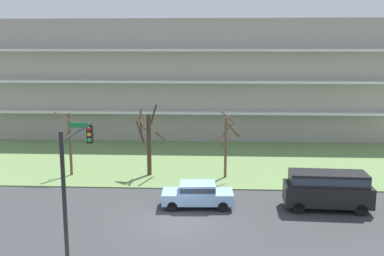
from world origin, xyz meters
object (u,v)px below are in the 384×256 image
Objects in this scene: sedan_blue_near_left at (198,194)px; van_black_center_left at (328,188)px; tree_left at (149,140)px; traffic_signal_mast at (74,172)px; tree_center at (226,143)px; tree_far_left at (70,143)px.

van_black_center_left is (7.97, -0.00, 0.52)m from sedan_blue_near_left.
tree_left is 8.09m from sedan_blue_near_left.
tree_left is at bearing 85.30° from traffic_signal_mast.
tree_center is 1.18× the size of sedan_blue_near_left.
traffic_signal_mast is at bearing 32.87° from van_black_center_left.
traffic_signal_mast is at bearing -70.76° from tree_far_left.
tree_far_left is at bearing 109.24° from traffic_signal_mast.
sedan_blue_near_left is 9.88m from traffic_signal_mast.
sedan_blue_near_left is (-1.94, -6.35, -1.87)m from tree_center.
tree_far_left reaches higher than sedan_blue_near_left.
sedan_blue_near_left is 0.85× the size of van_black_center_left.
sedan_blue_near_left is 7.98m from van_black_center_left.
tree_center is at bearing -0.14° from tree_far_left.
tree_left is 5.97m from tree_center.
tree_far_left is 0.97× the size of tree_center.
sedan_blue_near_left is (10.10, -6.38, -1.78)m from tree_far_left.
tree_left reaches higher than tree_center.
tree_center reaches higher than tree_far_left.
traffic_signal_mast is (-1.18, -14.37, 1.51)m from tree_left.
van_black_center_left is at bearing -19.45° from tree_far_left.
tree_far_left is 0.97× the size of van_black_center_left.
traffic_signal_mast reaches higher than tree_center.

